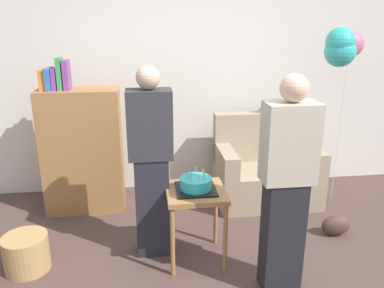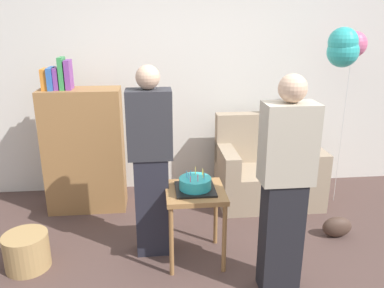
{
  "view_description": "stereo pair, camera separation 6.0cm",
  "coord_description": "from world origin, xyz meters",
  "px_view_note": "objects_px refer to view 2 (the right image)",
  "views": [
    {
      "loc": [
        -0.54,
        -2.37,
        1.96
      ],
      "look_at": [
        -0.16,
        0.71,
        0.95
      ],
      "focal_mm": 35.95,
      "sensor_mm": 36.0,
      "label": 1
    },
    {
      "loc": [
        -0.48,
        -2.38,
        1.96
      ],
      "look_at": [
        -0.16,
        0.71,
        0.95
      ],
      "focal_mm": 35.95,
      "sensor_mm": 36.0,
      "label": 2
    }
  ],
  "objects_px": {
    "bookshelf": "(84,149)",
    "balloon_bunch": "(346,47)",
    "couch": "(267,171)",
    "handbag": "(337,227)",
    "birthday_cake": "(195,184)",
    "person_blowing_candles": "(151,163)",
    "side_table": "(195,201)",
    "wicker_basket": "(27,251)",
    "person_holding_cake": "(285,188)"
  },
  "relations": [
    {
      "from": "couch",
      "to": "bookshelf",
      "type": "height_order",
      "value": "bookshelf"
    },
    {
      "from": "couch",
      "to": "bookshelf",
      "type": "relative_size",
      "value": 0.68
    },
    {
      "from": "couch",
      "to": "balloon_bunch",
      "type": "relative_size",
      "value": 0.58
    },
    {
      "from": "birthday_cake",
      "to": "person_holding_cake",
      "type": "relative_size",
      "value": 0.2
    },
    {
      "from": "side_table",
      "to": "birthday_cake",
      "type": "distance_m",
      "value": 0.15
    },
    {
      "from": "bookshelf",
      "to": "person_holding_cake",
      "type": "height_order",
      "value": "person_holding_cake"
    },
    {
      "from": "person_blowing_candles",
      "to": "person_holding_cake",
      "type": "height_order",
      "value": "same"
    },
    {
      "from": "couch",
      "to": "handbag",
      "type": "height_order",
      "value": "couch"
    },
    {
      "from": "balloon_bunch",
      "to": "handbag",
      "type": "bearing_deg",
      "value": -108.73
    },
    {
      "from": "bookshelf",
      "to": "balloon_bunch",
      "type": "bearing_deg",
      "value": -2.59
    },
    {
      "from": "side_table",
      "to": "birthday_cake",
      "type": "bearing_deg",
      "value": -21.46
    },
    {
      "from": "wicker_basket",
      "to": "side_table",
      "type": "bearing_deg",
      "value": -0.54
    },
    {
      "from": "person_holding_cake",
      "to": "wicker_basket",
      "type": "xyz_separation_m",
      "value": [
        -1.97,
        0.46,
        -0.68
      ]
    },
    {
      "from": "bookshelf",
      "to": "balloon_bunch",
      "type": "xyz_separation_m",
      "value": [
        2.67,
        -0.12,
        1.03
      ]
    },
    {
      "from": "birthday_cake",
      "to": "person_blowing_candles",
      "type": "xyz_separation_m",
      "value": [
        -0.35,
        0.15,
        0.14
      ]
    },
    {
      "from": "side_table",
      "to": "balloon_bunch",
      "type": "xyz_separation_m",
      "value": [
        1.62,
        0.93,
        1.16
      ]
    },
    {
      "from": "couch",
      "to": "balloon_bunch",
      "type": "distance_m",
      "value": 1.53
    },
    {
      "from": "person_blowing_candles",
      "to": "handbag",
      "type": "relative_size",
      "value": 5.82
    },
    {
      "from": "person_blowing_candles",
      "to": "bookshelf",
      "type": "bearing_deg",
      "value": 123.46
    },
    {
      "from": "couch",
      "to": "person_blowing_candles",
      "type": "relative_size",
      "value": 0.67
    },
    {
      "from": "birthday_cake",
      "to": "handbag",
      "type": "distance_m",
      "value": 1.5
    },
    {
      "from": "couch",
      "to": "person_holding_cake",
      "type": "bearing_deg",
      "value": -103.05
    },
    {
      "from": "side_table",
      "to": "handbag",
      "type": "relative_size",
      "value": 2.28
    },
    {
      "from": "birthday_cake",
      "to": "wicker_basket",
      "type": "height_order",
      "value": "birthday_cake"
    },
    {
      "from": "side_table",
      "to": "couch",
      "type": "bearing_deg",
      "value": 48.47
    },
    {
      "from": "side_table",
      "to": "person_holding_cake",
      "type": "height_order",
      "value": "person_holding_cake"
    },
    {
      "from": "birthday_cake",
      "to": "handbag",
      "type": "xyz_separation_m",
      "value": [
        1.37,
        0.2,
        -0.59
      ]
    },
    {
      "from": "birthday_cake",
      "to": "person_holding_cake",
      "type": "bearing_deg",
      "value": -37.73
    },
    {
      "from": "person_holding_cake",
      "to": "wicker_basket",
      "type": "bearing_deg",
      "value": 15.64
    },
    {
      "from": "person_blowing_candles",
      "to": "wicker_basket",
      "type": "distance_m",
      "value": 1.25
    },
    {
      "from": "birthday_cake",
      "to": "person_holding_cake",
      "type": "xyz_separation_m",
      "value": [
        0.58,
        -0.45,
        0.14
      ]
    },
    {
      "from": "couch",
      "to": "balloon_bunch",
      "type": "xyz_separation_m",
      "value": [
        0.69,
        -0.11,
        1.36
      ]
    },
    {
      "from": "person_holding_cake",
      "to": "handbag",
      "type": "distance_m",
      "value": 1.26
    },
    {
      "from": "side_table",
      "to": "person_blowing_candles",
      "type": "height_order",
      "value": "person_blowing_candles"
    },
    {
      "from": "bookshelf",
      "to": "couch",
      "type": "bearing_deg",
      "value": -0.16
    },
    {
      "from": "couch",
      "to": "side_table",
      "type": "xyz_separation_m",
      "value": [
        -0.93,
        -1.05,
        0.2
      ]
    },
    {
      "from": "handbag",
      "to": "balloon_bunch",
      "type": "relative_size",
      "value": 0.15
    },
    {
      "from": "couch",
      "to": "handbag",
      "type": "distance_m",
      "value": 0.98
    },
    {
      "from": "person_holding_cake",
      "to": "wicker_basket",
      "type": "height_order",
      "value": "person_holding_cake"
    },
    {
      "from": "handbag",
      "to": "person_blowing_candles",
      "type": "bearing_deg",
      "value": -178.29
    },
    {
      "from": "wicker_basket",
      "to": "balloon_bunch",
      "type": "xyz_separation_m",
      "value": [
        3.0,
        0.92,
        1.55
      ]
    },
    {
      "from": "side_table",
      "to": "balloon_bunch",
      "type": "relative_size",
      "value": 0.34
    },
    {
      "from": "couch",
      "to": "wicker_basket",
      "type": "xyz_separation_m",
      "value": [
        -2.32,
        -1.03,
        -0.19
      ]
    },
    {
      "from": "side_table",
      "to": "person_holding_cake",
      "type": "relative_size",
      "value": 0.39
    },
    {
      "from": "couch",
      "to": "person_holding_cake",
      "type": "height_order",
      "value": "person_holding_cake"
    },
    {
      "from": "handbag",
      "to": "wicker_basket",
      "type": "bearing_deg",
      "value": -176.13
    },
    {
      "from": "birthday_cake",
      "to": "wicker_basket",
      "type": "bearing_deg",
      "value": 179.46
    },
    {
      "from": "person_blowing_candles",
      "to": "handbag",
      "type": "bearing_deg",
      "value": -2.48
    },
    {
      "from": "bookshelf",
      "to": "person_blowing_candles",
      "type": "distance_m",
      "value": 1.15
    },
    {
      "from": "wicker_basket",
      "to": "bookshelf",
      "type": "bearing_deg",
      "value": 72.03
    }
  ]
}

